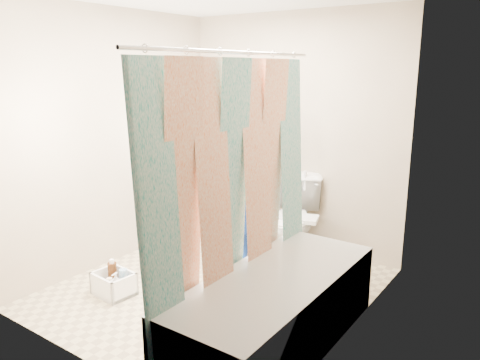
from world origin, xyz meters
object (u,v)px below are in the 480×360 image
Objects in this scene: bathtub at (275,308)px; toilet at (293,221)px; cleaning_caddy at (115,285)px; plumber at (244,170)px.

toilet reaches higher than bathtub.
bathtub is at bearing 11.43° from cleaning_caddy.
toilet is (-0.60, 1.34, 0.14)m from bathtub.
plumber reaches higher than cleaning_caddy.
toilet is 1.76m from cleaning_caddy.
cleaning_caddy is at bearing -40.10° from plumber.
bathtub is 2.14× the size of toilet.
bathtub is 1.48m from toilet.
plumber is (-0.41, -0.25, 0.49)m from toilet.
toilet is 2.37× the size of cleaning_caddy.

